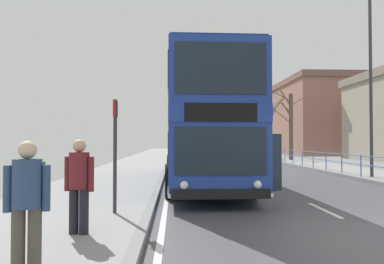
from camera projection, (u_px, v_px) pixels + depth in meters
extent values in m
cube|color=#45454A|center=(384.00, 240.00, 6.42)|extent=(8.40, 140.00, 0.06)
cube|color=silver|center=(324.00, 210.00, 9.02)|extent=(0.12, 2.00, 0.00)
cube|color=silver|center=(272.00, 186.00, 13.82)|extent=(0.12, 2.00, 0.00)
cube|color=silver|center=(247.00, 174.00, 18.61)|extent=(0.12, 2.00, 0.00)
cube|color=silver|center=(233.00, 168.00, 23.40)|extent=(0.12, 2.00, 0.00)
cube|color=silver|center=(223.00, 163.00, 28.20)|extent=(0.12, 2.00, 0.00)
cube|color=silver|center=(216.00, 160.00, 32.99)|extent=(0.12, 2.00, 0.00)
cube|color=silver|center=(211.00, 157.00, 37.78)|extent=(0.12, 2.00, 0.00)
cube|color=silver|center=(207.00, 156.00, 42.58)|extent=(0.12, 2.00, 0.00)
cube|color=silver|center=(204.00, 154.00, 47.37)|extent=(0.12, 2.00, 0.00)
cube|color=silver|center=(201.00, 153.00, 52.16)|extent=(0.12, 2.00, 0.00)
cube|color=silver|center=(199.00, 152.00, 56.96)|extent=(0.12, 2.00, 0.00)
cube|color=silver|center=(160.00, 241.00, 6.24)|extent=(0.12, 133.00, 0.00)
cube|color=slate|center=(140.00, 237.00, 6.23)|extent=(0.20, 140.00, 0.14)
cube|color=gray|center=(15.00, 238.00, 6.13)|extent=(4.00, 140.00, 0.14)
cube|color=navy|center=(202.00, 153.00, 13.99)|extent=(2.67, 10.64, 1.82)
cube|color=navy|center=(202.00, 123.00, 14.02)|extent=(2.68, 10.69, 0.47)
cube|color=navy|center=(202.00, 96.00, 14.04)|extent=(2.67, 10.64, 1.66)
cube|color=navy|center=(202.00, 73.00, 14.07)|extent=(2.59, 10.32, 0.08)
cube|color=#19232D|center=(221.00, 151.00, 8.69)|extent=(2.22, 0.06, 1.16)
cube|color=black|center=(221.00, 112.00, 8.71)|extent=(1.76, 0.06, 0.45)
cube|color=#19232D|center=(221.00, 68.00, 8.74)|extent=(2.22, 0.06, 1.26)
cube|color=black|center=(221.00, 194.00, 8.66)|extent=(2.39, 0.11, 0.24)
cube|color=silver|center=(202.00, 175.00, 13.97)|extent=(2.70, 10.69, 0.10)
cube|color=#19232D|center=(233.00, 146.00, 14.34)|extent=(0.14, 8.27, 0.94)
cube|color=#19232D|center=(234.00, 94.00, 14.12)|extent=(0.16, 9.54, 1.00)
cube|color=#19232D|center=(169.00, 146.00, 14.18)|extent=(0.14, 8.27, 0.94)
cube|color=#19232D|center=(169.00, 93.00, 13.97)|extent=(0.16, 9.54, 1.00)
sphere|color=white|center=(258.00, 185.00, 8.71)|extent=(0.20, 0.20, 0.20)
sphere|color=white|center=(184.00, 185.00, 8.60)|extent=(0.20, 0.20, 0.20)
cube|color=#19232D|center=(272.00, 163.00, 9.84)|extent=(0.67, 0.50, 1.56)
cube|color=black|center=(257.00, 162.00, 10.12)|extent=(0.11, 0.90, 1.56)
cylinder|color=black|center=(251.00, 181.00, 10.95)|extent=(0.31, 1.04, 1.04)
cylinder|color=black|center=(170.00, 181.00, 10.80)|extent=(0.31, 1.04, 1.04)
cylinder|color=black|center=(221.00, 166.00, 17.44)|extent=(0.31, 1.04, 1.04)
cylinder|color=black|center=(170.00, 166.00, 17.29)|extent=(0.31, 1.04, 1.04)
cube|color=navy|center=(241.00, 142.00, 36.81)|extent=(2.52, 9.73, 2.58)
cube|color=#19232D|center=(229.00, 138.00, 36.76)|extent=(0.02, 8.27, 1.24)
cube|color=#19232D|center=(254.00, 138.00, 36.87)|extent=(0.02, 8.27, 1.24)
cube|color=#19232D|center=(234.00, 140.00, 41.68)|extent=(2.16, 0.03, 1.55)
cylinder|color=black|center=(226.00, 152.00, 39.58)|extent=(0.28, 0.96, 0.96)
cylinder|color=black|center=(248.00, 152.00, 39.69)|extent=(0.28, 0.96, 0.96)
cylinder|color=black|center=(235.00, 154.00, 33.67)|extent=(0.28, 0.96, 0.96)
cylinder|color=black|center=(260.00, 154.00, 33.78)|extent=(0.28, 0.96, 0.96)
cylinder|color=#386BA8|center=(361.00, 166.00, 15.93)|extent=(0.05, 0.05, 0.98)
cylinder|color=#386BA8|center=(342.00, 163.00, 17.77)|extent=(0.05, 0.05, 0.98)
cylinder|color=#386BA8|center=(326.00, 161.00, 19.62)|extent=(0.05, 0.05, 0.98)
cylinder|color=#386BA8|center=(313.00, 159.00, 21.46)|extent=(0.05, 0.05, 0.98)
cylinder|color=#386BA8|center=(302.00, 158.00, 23.30)|extent=(0.05, 0.05, 0.98)
cylinder|color=#386BA8|center=(293.00, 157.00, 25.14)|extent=(0.05, 0.05, 0.98)
cylinder|color=#386BA8|center=(285.00, 156.00, 26.99)|extent=(0.05, 0.05, 0.98)
cylinder|color=#386BA8|center=(278.00, 155.00, 28.83)|extent=(0.05, 0.05, 0.98)
cylinder|color=#386BA8|center=(272.00, 154.00, 30.67)|extent=(0.05, 0.05, 0.98)
cylinder|color=#386BA8|center=(266.00, 153.00, 32.52)|extent=(0.05, 0.05, 0.98)
cylinder|color=#386BA8|center=(333.00, 154.00, 18.70)|extent=(0.04, 27.68, 0.04)
cylinder|color=#386BA8|center=(334.00, 161.00, 18.70)|extent=(0.04, 27.68, 0.04)
cylinder|color=#4C473D|center=(35.00, 238.00, 4.40)|extent=(0.18, 0.18, 0.81)
cylinder|color=#4C473D|center=(18.00, 239.00, 4.36)|extent=(0.18, 0.18, 0.81)
cylinder|color=navy|center=(27.00, 183.00, 4.40)|extent=(0.39, 0.39, 0.59)
cylinder|color=navy|center=(46.00, 188.00, 4.44)|extent=(0.11, 0.11, 0.56)
cylinder|color=navy|center=(7.00, 189.00, 4.35)|extent=(0.11, 0.11, 0.56)
sphere|color=beige|center=(27.00, 150.00, 4.41)|extent=(0.25, 0.25, 0.22)
cube|color=#236638|center=(32.00, 179.00, 4.65)|extent=(0.30, 0.22, 0.45)
cylinder|color=black|center=(84.00, 210.00, 6.16)|extent=(0.19, 0.19, 0.81)
cylinder|color=black|center=(74.00, 210.00, 6.20)|extent=(0.19, 0.19, 0.81)
cylinder|color=maroon|center=(79.00, 170.00, 6.19)|extent=(0.41, 0.41, 0.62)
cylinder|color=maroon|center=(91.00, 174.00, 6.15)|extent=(0.12, 0.12, 0.59)
cylinder|color=maroon|center=(67.00, 174.00, 6.24)|extent=(0.12, 0.12, 0.59)
sphere|color=tan|center=(79.00, 146.00, 6.21)|extent=(0.27, 0.27, 0.22)
cylinder|color=#2D2D33|center=(115.00, 156.00, 7.99)|extent=(0.08, 0.08, 2.49)
cube|color=red|center=(115.00, 109.00, 8.03)|extent=(0.04, 0.44, 0.36)
cylinder|color=#38383D|center=(371.00, 84.00, 16.07)|extent=(0.14, 0.14, 8.21)
cylinder|color=#423328|center=(247.00, 129.00, 45.58)|extent=(0.32, 0.32, 6.12)
cylinder|color=#423328|center=(251.00, 110.00, 45.41)|extent=(1.00, 0.60, 1.32)
cylinder|color=#423328|center=(244.00, 120.00, 45.64)|extent=(0.73, 0.20, 1.09)
cylinder|color=#423328|center=(249.00, 109.00, 46.00)|extent=(0.86, 0.79, 1.03)
cylinder|color=#423328|center=(253.00, 112.00, 45.44)|extent=(1.62, 0.55, 1.29)
cylinder|color=#423328|center=(242.00, 120.00, 46.35)|extent=(1.08, 1.61, 0.99)
cylinder|color=brown|center=(270.00, 125.00, 36.53)|extent=(0.40, 0.40, 6.30)
cylinder|color=brown|center=(267.00, 107.00, 37.19)|extent=(0.54, 1.34, 1.06)
cylinder|color=brown|center=(276.00, 104.00, 36.48)|extent=(1.14, 0.33, 1.17)
cylinder|color=brown|center=(265.00, 94.00, 36.21)|extent=(1.26, 0.84, 1.24)
cylinder|color=brown|center=(277.00, 106.00, 36.51)|extent=(1.44, 0.33, 1.66)
cylinder|color=brown|center=(273.00, 115.00, 36.11)|extent=(0.32, 0.99, 0.92)
cylinder|color=brown|center=(270.00, 101.00, 37.35)|extent=(0.45, 1.58, 1.00)
cylinder|color=brown|center=(291.00, 127.00, 30.37)|extent=(0.34, 0.34, 5.53)
cylinder|color=brown|center=(300.00, 100.00, 30.75)|extent=(1.81, 0.65, 0.98)
cylinder|color=brown|center=(286.00, 98.00, 30.27)|extent=(1.06, 0.38, 1.39)
cylinder|color=brown|center=(286.00, 108.00, 31.06)|extent=(0.55, 1.41, 1.08)
cylinder|color=brown|center=(286.00, 110.00, 30.92)|extent=(0.56, 1.16, 1.37)
cylinder|color=brown|center=(281.00, 116.00, 29.92)|extent=(1.92, 0.94, 1.29)
cylinder|color=brown|center=(281.00, 96.00, 31.25)|extent=(1.22, 1.78, 1.17)
cube|color=#936656|center=(317.00, 120.00, 47.63)|extent=(9.07, 15.19, 8.85)
cube|color=brown|center=(316.00, 84.00, 47.74)|extent=(9.43, 15.80, 0.70)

